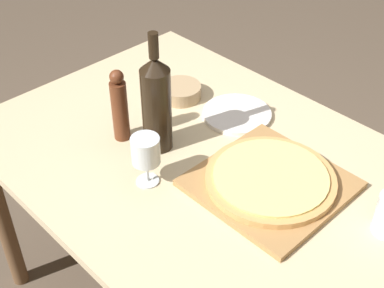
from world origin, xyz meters
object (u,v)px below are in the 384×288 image
at_px(wine_bottle, 156,103).
at_px(pepper_mill, 120,107).
at_px(pizza, 271,178).
at_px(wine_glass, 146,152).
at_px(small_bowl, 180,92).

distance_m(wine_bottle, pepper_mill, 0.13).
relative_size(pizza, wine_glass, 2.37).
height_order(pizza, small_bowl, small_bowl).
height_order(pizza, wine_glass, wine_glass).
bearing_deg(wine_glass, small_bowl, 34.85).
bearing_deg(small_bowl, wine_glass, -145.15).
relative_size(wine_bottle, wine_glass, 2.47).
height_order(wine_glass, small_bowl, wine_glass).
distance_m(pizza, small_bowl, 0.51).
bearing_deg(pepper_mill, pizza, -71.42).
xyz_separation_m(pizza, wine_bottle, (-0.10, 0.35, 0.12)).
relative_size(pepper_mill, small_bowl, 1.68).
xyz_separation_m(wine_bottle, wine_glass, (-0.13, -0.10, -0.05)).
xyz_separation_m(pizza, pepper_mill, (-0.15, 0.45, 0.08)).
distance_m(pizza, pepper_mill, 0.48).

